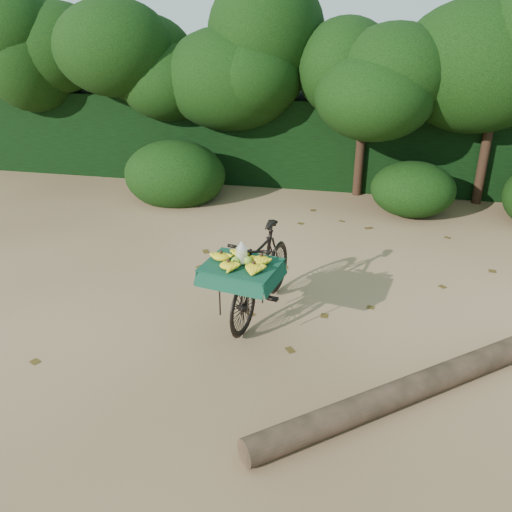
# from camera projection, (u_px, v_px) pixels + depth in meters

# --- Properties ---
(ground) EXTENTS (80.00, 80.00, 0.00)m
(ground) POSITION_uv_depth(u_px,v_px,m) (296.00, 333.00, 6.40)
(ground) COLOR tan
(ground) RESTS_ON ground
(vendor_bicycle) EXTENTS (1.00, 1.95, 1.12)m
(vendor_bicycle) POSITION_uv_depth(u_px,v_px,m) (261.00, 272.00, 6.59)
(vendor_bicycle) COLOR black
(vendor_bicycle) RESTS_ON ground
(fallen_log) EXTENTS (2.95, 2.48, 0.26)m
(fallen_log) POSITION_uv_depth(u_px,v_px,m) (409.00, 389.00, 5.27)
(fallen_log) COLOR brown
(fallen_log) RESTS_ON ground
(hedge_backdrop) EXTENTS (26.00, 1.80, 1.80)m
(hedge_backdrop) POSITION_uv_depth(u_px,v_px,m) (338.00, 139.00, 11.60)
(hedge_backdrop) COLOR black
(hedge_backdrop) RESTS_ON ground
(tree_row) EXTENTS (14.50, 2.00, 4.00)m
(tree_row) POSITION_uv_depth(u_px,v_px,m) (305.00, 90.00, 10.55)
(tree_row) COLOR black
(tree_row) RESTS_ON ground
(bush_clumps) EXTENTS (8.80, 1.70, 0.90)m
(bush_clumps) POSITION_uv_depth(u_px,v_px,m) (356.00, 189.00, 9.93)
(bush_clumps) COLOR black
(bush_clumps) RESTS_ON ground
(leaf_litter) EXTENTS (7.00, 7.30, 0.01)m
(leaf_litter) POSITION_uv_depth(u_px,v_px,m) (303.00, 305.00, 6.98)
(leaf_litter) COLOR #493613
(leaf_litter) RESTS_ON ground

